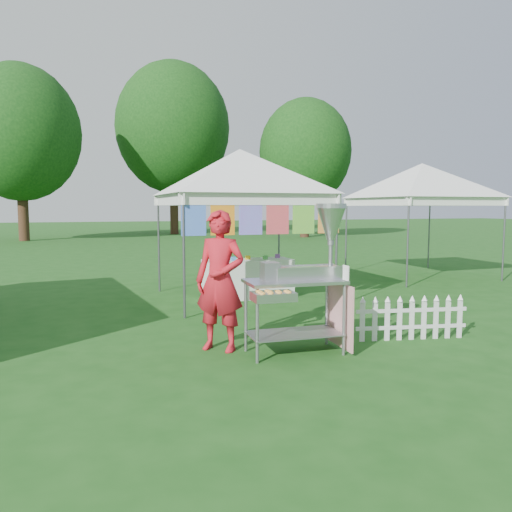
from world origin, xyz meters
name	(u,v)px	position (x,y,z in m)	size (l,w,h in m)	color
ground	(316,342)	(0.00, 0.00, 0.00)	(120.00, 120.00, 0.00)	#1A4E16
canopy_main	(240,150)	(0.00, 3.49, 2.99)	(4.24, 4.24, 3.45)	#59595E
canopy_right	(422,164)	(5.50, 5.00, 2.99)	(4.24, 4.24, 3.45)	#59595E
tree_left	(20,133)	(-6.00, 24.00, 5.83)	(6.40, 6.40, 9.53)	#321B12
tree_mid	(173,128)	(3.00, 28.00, 7.14)	(7.60, 7.60, 11.52)	#321B12
tree_right	(305,152)	(10.00, 22.00, 5.18)	(5.60, 5.60, 8.42)	#321B12
donut_cart	(310,266)	(-0.30, -0.39, 1.12)	(1.40, 0.89, 1.90)	gray
vendor	(220,281)	(-1.35, 0.08, 0.91)	(0.66, 0.44, 1.82)	red
picket_fence	(412,320)	(1.32, -0.32, 0.29)	(1.59, 0.34, 0.56)	silver
display_table	(248,278)	(0.19, 3.56, 0.39)	(1.80, 0.70, 0.79)	white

